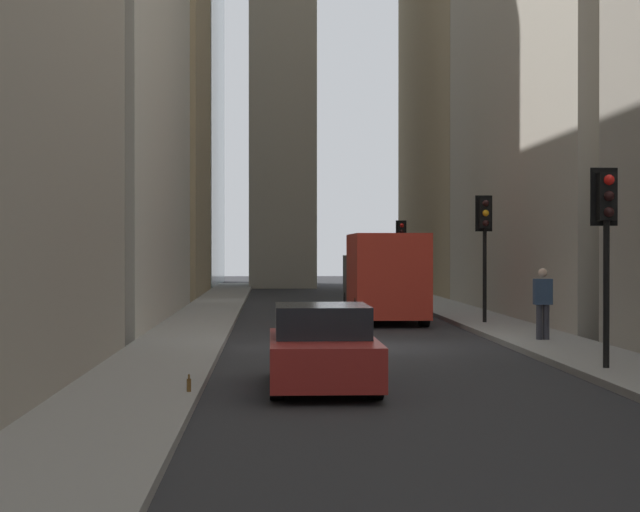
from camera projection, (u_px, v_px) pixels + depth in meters
The scene contains 13 objects.
ground_plane at pixel (365, 347), 26.20m from camera, with size 135.00×135.00×0.00m, color #262628.
sidewalk_right at pixel (178, 345), 26.00m from camera, with size 90.00×2.20×0.14m, color gray.
sidewalk_left at pixel (551, 344), 26.41m from camera, with size 90.00×2.20×0.14m, color gray.
building_left_far at pixel (514, 23), 57.80m from camera, with size 19.36×10.00×28.70m.
building_right_midfar at pixel (15, 39), 35.50m from camera, with size 18.30×10.50×18.37m.
church_spire at pixel (283, 15), 66.43m from camera, with size 4.44×4.44×31.77m.
delivery_truck at pixel (384, 277), 35.41m from camera, with size 6.46×2.25×2.84m.
sedan_red at pixel (322, 349), 18.54m from camera, with size 4.30×1.78×1.42m.
traffic_light_foreground at pixel (607, 220), 20.46m from camera, with size 0.43×0.52×3.77m.
traffic_light_midblock at pixel (485, 229), 33.13m from camera, with size 0.43×0.52×3.86m.
traffic_light_far_junction at pixel (402, 240), 52.88m from camera, with size 0.43×0.52×3.61m.
pedestrian at pixel (543, 301), 26.83m from camera, with size 0.26×0.44×1.75m.
discarded_bottle at pixel (189, 385), 17.07m from camera, with size 0.07×0.07×0.27m.
Camera 1 is at (-26.11, 2.28, 2.38)m, focal length 61.26 mm.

